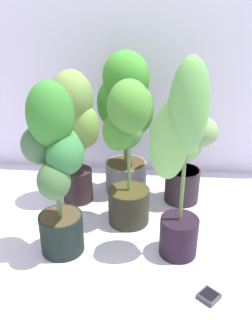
# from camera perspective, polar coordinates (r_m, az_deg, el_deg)

# --- Properties ---
(ground_plane) EXTENTS (8.00, 8.00, 0.00)m
(ground_plane) POSITION_cam_1_polar(r_m,az_deg,el_deg) (1.97, -0.75, -11.02)
(ground_plane) COLOR silver
(ground_plane) RESTS_ON ground
(mylar_back_wall) EXTENTS (3.20, 0.01, 2.00)m
(mylar_back_wall) POSITION_cam_1_polar(r_m,az_deg,el_deg) (2.44, 1.21, 21.60)
(mylar_back_wall) COLOR silver
(mylar_back_wall) RESTS_ON ground
(potted_plant_front_right) EXTENTS (0.31, 0.25, 0.98)m
(potted_plant_front_right) POSITION_cam_1_polar(r_m,az_deg,el_deg) (1.60, 8.56, 1.85)
(potted_plant_front_right) COLOR black
(potted_plant_front_right) RESTS_ON ground
(potted_plant_back_center) EXTENTS (0.40, 0.39, 0.92)m
(potted_plant_back_center) POSITION_cam_1_polar(r_m,az_deg,el_deg) (2.19, -0.03, 8.42)
(potted_plant_back_center) COLOR slate
(potted_plant_back_center) RESTS_ON ground
(potted_plant_back_right) EXTENTS (0.41, 0.35, 0.76)m
(potted_plant_back_right) POSITION_cam_1_polar(r_m,az_deg,el_deg) (2.12, 9.75, 4.99)
(potted_plant_back_right) COLOR black
(potted_plant_back_right) RESTS_ON ground
(potted_plant_back_left) EXTENTS (0.36, 0.35, 0.83)m
(potted_plant_back_left) POSITION_cam_1_polar(r_m,az_deg,el_deg) (2.10, -8.52, 6.75)
(potted_plant_back_left) COLOR black
(potted_plant_back_left) RESTS_ON ground
(potted_plant_front_left) EXTENTS (0.35, 0.30, 0.88)m
(potted_plant_front_left) POSITION_cam_1_polar(r_m,az_deg,el_deg) (1.65, -11.47, 0.03)
(potted_plant_front_left) COLOR black
(potted_plant_front_left) RESTS_ON ground
(potted_plant_center) EXTENTS (0.30, 0.28, 0.83)m
(potted_plant_center) POSITION_cam_1_polar(r_m,az_deg,el_deg) (1.88, 0.14, 2.88)
(potted_plant_center) COLOR #2A291B
(potted_plant_center) RESTS_ON ground
(hygrometer_box) EXTENTS (0.11, 0.11, 0.03)m
(hygrometer_box) POSITION_cam_1_polar(r_m,az_deg,el_deg) (1.67, 13.31, -19.58)
(hygrometer_box) COLOR #33373F
(hygrometer_box) RESTS_ON ground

